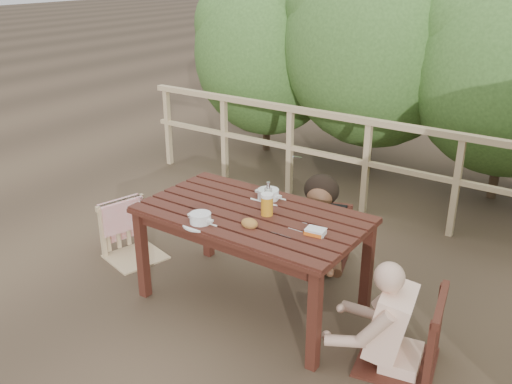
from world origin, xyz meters
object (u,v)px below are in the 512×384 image
Objects in this scene: bottle at (268,197)px; chair_right at (404,296)px; beer_glass at (267,205)px; butter_tub at (316,233)px; soup_near at (200,219)px; table at (252,259)px; soup_far at (268,195)px; bread_roll at (249,223)px; chair_left at (131,210)px; woman at (325,191)px; chair_far at (323,214)px; diner_right at (410,286)px.

chair_right is at bearing -6.89° from bottle.
chair_right is 1.11m from beer_glass.
soup_near is at bearing -165.69° from butter_tub.
table is 0.48m from beer_glass.
table is 6.42× the size of soup_near.
bread_roll is at bearing -71.41° from soup_far.
bottle is (1.33, 0.11, 0.41)m from chair_left.
bottle is (-0.04, -0.81, 0.22)m from woman.
chair_left reaches higher than soup_near.
chair_right reaches higher than butter_tub.
beer_glass is (-0.00, -0.88, 0.19)m from woman.
chair_right is 4.37× the size of bottle.
bottle is at bearing -70.82° from chair_left.
table is 1.25m from chair_left.
woman reaches higher than chair_right.
soup_far is at bearing 75.91° from soup_near.
chair_far reaches higher than table.
chair_left reaches higher than bread_roll.
diner_right reaches higher than table.
woman is 1.29m from soup_near.
soup_far is (0.15, 0.61, 0.00)m from soup_near.
bottle reaches higher than chair_left.
table is 0.50m from bottle.
butter_tub is at bearing -99.61° from chair_right.
soup_far is 1.56× the size of beer_glass.
woman is at bearing 87.27° from bottle.
butter_tub is (0.55, -0.05, 0.40)m from table.
diner_right is (0.03, 0.00, 0.08)m from chair_right.
chair_far is at bearing 90.18° from bread_roll.
beer_glass is 0.75× the size of bottle.
beer_glass is (-1.09, 0.06, 0.24)m from diner_right.
chair_right is at bearing -3.48° from beer_glass.
chair_left reaches higher than table.
woman is 1.06m from butter_tub.
butter_tub is (0.43, -0.95, 0.13)m from woman.
bread_roll is 0.70× the size of beer_glass.
woman reaches higher than diner_right.
chair_left is 1.03× the size of chair_far.
bottle is (-0.04, 0.29, 0.08)m from bread_roll.
chair_left is 2.46m from diner_right.
woman is 7.39× the size of beer_glass.
bottle is at bearing 48.73° from table.
bread_roll is at bearing -83.13° from chair_left.
table is 0.47m from bread_roll.
table is 0.57m from soup_near.
beer_glass is at bearing -62.26° from bottle.
soup_far is 2.09× the size of butter_tub.
chair_left is 1.82m from butter_tub.
bottle reaches higher than soup_far.
bread_roll is (0.12, -0.20, 0.41)m from table.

